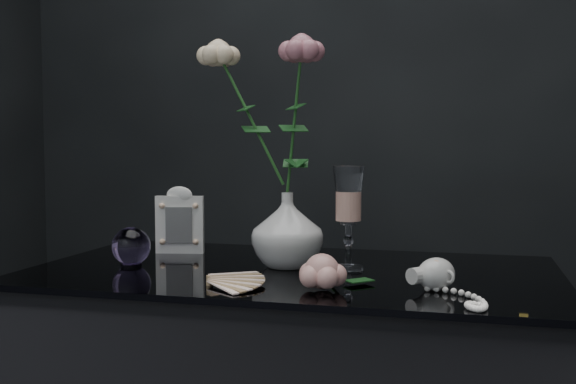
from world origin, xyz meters
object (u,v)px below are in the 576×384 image
(loose_rose, at_px, (322,272))
(pearl_jar, at_px, (436,273))
(wine_glass, at_px, (348,218))
(picture_frame, at_px, (180,220))
(vase, at_px, (287,230))
(paperweight, at_px, (131,246))

(loose_rose, distance_m, pearl_jar, 0.20)
(wine_glass, bearing_deg, picture_frame, 165.87)
(vase, bearing_deg, loose_rose, -59.88)
(picture_frame, xyz_separation_m, loose_rose, (0.40, -0.31, -0.05))
(vase, relative_size, picture_frame, 0.99)
(wine_glass, relative_size, picture_frame, 1.35)
(vase, bearing_deg, pearl_jar, -25.10)
(vase, xyz_separation_m, paperweight, (-0.32, -0.06, -0.04))
(paperweight, bearing_deg, pearl_jar, -7.17)
(wine_glass, bearing_deg, pearl_jar, -39.48)
(wine_glass, relative_size, loose_rose, 1.12)
(vase, relative_size, pearl_jar, 0.74)
(paperweight, relative_size, pearl_jar, 0.39)
(picture_frame, height_order, paperweight, picture_frame)
(wine_glass, distance_m, picture_frame, 0.43)
(vase, xyz_separation_m, picture_frame, (-0.29, 0.11, 0.00))
(wine_glass, height_order, loose_rose, wine_glass)
(paperweight, relative_size, loose_rose, 0.43)
(vase, xyz_separation_m, loose_rose, (0.11, -0.20, -0.05))
(picture_frame, xyz_separation_m, pearl_jar, (0.59, -0.25, -0.05))
(loose_rose, bearing_deg, paperweight, 148.51)
(paperweight, xyz_separation_m, loose_rose, (0.43, -0.13, -0.01))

